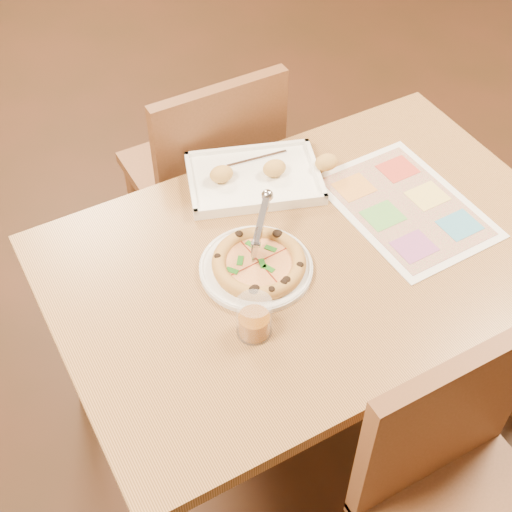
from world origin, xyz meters
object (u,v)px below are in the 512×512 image
pizza_cutter (260,228)px  appetizer_tray (258,177)px  chair_near (460,481)px  pizza (259,263)px  dining_table (313,275)px  menu (405,206)px  plate (256,268)px  glass_tumbler (254,320)px  chair_far (210,163)px

pizza_cutter → appetizer_tray: bearing=13.7°
chair_near → pizza: size_ratio=2.06×
dining_table → menu: menu is taller
plate → pizza_cutter: (0.03, 0.04, 0.08)m
plate → appetizer_tray: (0.16, 0.28, 0.01)m
dining_table → pizza_cutter: bearing=152.0°
chair_near → pizza_cutter: size_ratio=3.52×
pizza → plate: bearing=144.3°
dining_table → glass_tumbler: size_ratio=12.83×
pizza_cutter → appetizer_tray: (0.13, 0.23, -0.07)m
chair_near → plate: (-0.15, 0.62, 0.16)m
dining_table → appetizer_tray: size_ratio=3.03×
glass_tumbler → menu: size_ratio=0.23×
dining_table → appetizer_tray: bearing=88.8°
dining_table → menu: 0.31m
chair_near → pizza_cutter: 0.72m
plate → glass_tumbler: 0.19m
pizza → appetizer_tray: (0.16, 0.28, -0.01)m
dining_table → pizza: pizza is taller
pizza_cutter → menu: bearing=-53.4°
dining_table → glass_tumbler: (-0.25, -0.14, 0.13)m
glass_tumbler → pizza: bearing=57.6°
chair_near → pizza: (-0.15, 0.62, 0.18)m
pizza_cutter → glass_tumbler: (-0.13, -0.20, -0.04)m
pizza_cutter → menu: (0.42, -0.04, -0.09)m
chair_near → menu: size_ratio=1.05×
pizza_cutter → glass_tumbler: pizza_cutter is taller
pizza → menu: pizza is taller
chair_far → pizza: chair_far is taller
pizza → pizza_cutter: 0.08m
chair_near → menu: bearing=64.6°
plate → menu: 0.45m
plate → appetizer_tray: bearing=59.9°
pizza_cutter → chair_far: bearing=29.5°
chair_far → pizza_cutter: (-0.12, -0.54, 0.24)m
chair_far → chair_near: bearing=90.0°
appetizer_tray → glass_tumbler: (-0.25, -0.44, 0.03)m
plate → menu: plate is taller
dining_table → pizza_cutter: size_ratio=9.74×
pizza → chair_far: bearing=75.7°
chair_near → chair_far: bearing=90.0°
pizza → glass_tumbler: (-0.10, -0.16, 0.02)m
dining_table → chair_near: (0.00, -0.60, -0.07)m
dining_table → pizza_cutter: 0.22m
pizza → appetizer_tray: bearing=61.2°
pizza_cutter → chair_near: bearing=-127.6°
appetizer_tray → glass_tumbler: glass_tumbler is taller
dining_table → plate: plate is taller
menu → glass_tumbler: bearing=-163.4°
chair_near → chair_far: size_ratio=1.00×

